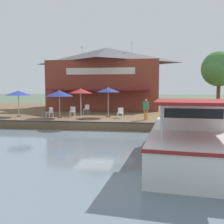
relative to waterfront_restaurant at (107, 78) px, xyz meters
name	(u,v)px	position (x,y,z in m)	size (l,w,h in m)	color
ground_plane	(95,132)	(13.67, 1.30, -4.34)	(220.00, 220.00, 0.00)	#4C5B47
quay_deck	(115,112)	(2.67, 1.30, -4.04)	(22.00, 56.00, 0.60)	brown
quay_edge_fender	(95,122)	(13.57, 1.30, -3.69)	(0.20, 50.40, 0.10)	#2D2D33
waterfront_restaurant	(107,78)	(0.00, 0.00, 0.00)	(11.01, 12.85, 8.01)	brown
patio_umbrella_near_quay_edge	(59,93)	(10.79, -2.24, -1.74)	(2.28, 2.28, 2.29)	#B7B7B7
patio_umbrella_far_corner	(18,93)	(10.44, -6.03, -1.73)	(2.21, 2.21, 2.25)	#B7B7B7
patio_umbrella_mid_patio_left	(81,91)	(12.05, -0.10, -1.54)	(1.79, 1.79, 2.43)	#B7B7B7
patio_umbrella_by_entrance	(108,90)	(9.72, 1.66, -1.47)	(2.00, 2.00, 2.52)	#B7B7B7
cafe_chair_far_corner_seat	(50,112)	(10.86, -3.06, -3.26)	(0.59, 0.59, 0.85)	white
cafe_chair_beside_entrance	(72,111)	(9.98, -1.40, -3.26)	(0.47, 0.47, 0.85)	white
cafe_chair_mid_patio	(209,111)	(8.17, 10.22, -3.26)	(0.48, 0.48, 0.85)	white
cafe_chair_back_row_seat	(120,112)	(10.52, 2.78, -3.26)	(0.48, 0.48, 0.85)	white
cafe_chair_facing_river	(87,109)	(7.30, -0.81, -3.26)	(0.53, 0.53, 0.85)	white
person_mid_patio	(146,107)	(11.43, 4.83, -2.75)	(0.45, 0.45, 1.60)	orange
motorboat_fourth_along	(190,133)	(18.97, 6.84, -3.35)	(9.43, 4.07, 2.53)	silver
tree_downstream_bank	(218,70)	(-2.79, 13.83, 1.03)	(4.70, 4.48, 7.14)	brown
tree_upstream_bank	(113,74)	(-3.98, 0.30, 0.69)	(4.73, 4.50, 6.81)	brown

